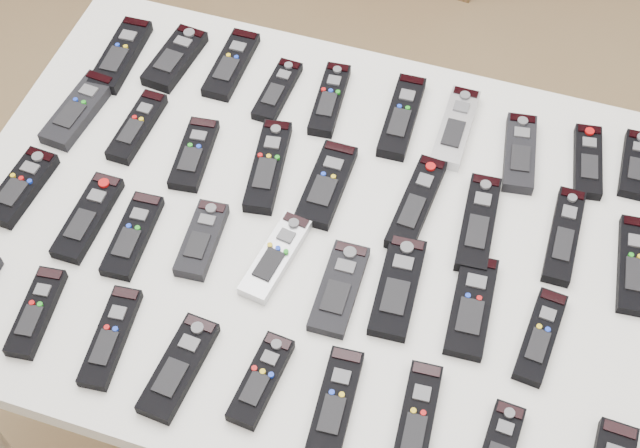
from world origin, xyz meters
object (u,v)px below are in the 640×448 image
(remote_0, at_px, (121,55))
(remote_14, at_px, (327,184))
(remote_5, at_px, (402,117))
(remote_6, at_px, (456,128))
(remote_27, at_px, (540,337))
(remote_32, at_px, (261,380))
(remote_13, at_px, (268,166))
(remote_4, at_px, (330,99))
(remote_29, at_px, (36,312))
(remote_9, at_px, (637,165))
(remote_18, at_px, (633,265))
(remote_3, at_px, (277,91))
(remote_1, at_px, (175,58))
(remote_19, at_px, (21,187))
(remote_20, at_px, (88,217))
(remote_17, at_px, (564,236))
(remote_8, at_px, (588,161))
(remote_15, at_px, (416,204))
(remote_24, at_px, (339,288))
(remote_2, at_px, (231,64))
(remote_12, at_px, (194,154))
(remote_30, at_px, (111,337))
(remote_11, at_px, (137,127))
(remote_21, at_px, (133,235))
(remote_16, at_px, (478,223))
(remote_33, at_px, (335,403))
(table, at_px, (320,250))
(remote_7, at_px, (520,153))
(remote_34, at_px, (416,421))
(remote_25, at_px, (398,287))
(remote_22, at_px, (202,240))
(remote_23, at_px, (276,257))
(remote_10, at_px, (79,110))

(remote_0, bearing_deg, remote_14, -22.67)
(remote_5, relative_size, remote_6, 1.05)
(remote_27, distance_m, remote_32, 0.44)
(remote_6, xyz_separation_m, remote_13, (-0.29, -0.19, 0.00))
(remote_4, distance_m, remote_29, 0.65)
(remote_9, xyz_separation_m, remote_18, (0.02, -0.21, -0.00))
(remote_3, relative_size, remote_32, 1.02)
(remote_1, xyz_separation_m, remote_19, (-0.13, -0.37, 0.00))
(remote_3, distance_m, remote_20, 0.43)
(remote_1, xyz_separation_m, remote_27, (0.78, -0.38, -0.00))
(remote_17, bearing_deg, remote_8, 84.76)
(remote_15, bearing_deg, remote_19, -160.87)
(remote_24, bearing_deg, remote_2, 128.34)
(remote_5, bearing_deg, remote_14, -115.80)
(remote_3, xyz_separation_m, remote_12, (-0.09, -0.19, 0.00))
(remote_6, relative_size, remote_30, 1.07)
(remote_12, relative_size, remote_14, 0.89)
(remote_11, xyz_separation_m, remote_21, (0.09, -0.22, -0.00))
(remote_18, bearing_deg, remote_4, 156.38)
(remote_4, distance_m, remote_5, 0.14)
(remote_8, relative_size, remote_16, 0.81)
(remote_2, relative_size, remote_33, 1.02)
(table, height_order, remote_24, remote_24)
(remote_5, relative_size, remote_7, 1.15)
(remote_5, distance_m, remote_24, 0.39)
(remote_13, relative_size, remote_17, 1.03)
(remote_9, bearing_deg, remote_11, -168.94)
(remote_4, xyz_separation_m, remote_6, (0.24, 0.00, 0.00))
(remote_15, xyz_separation_m, remote_34, (0.10, -0.38, -0.00))
(remote_8, xyz_separation_m, remote_18, (0.10, -0.20, -0.00))
(remote_8, height_order, remote_29, same)
(remote_7, distance_m, remote_25, 0.36)
(remote_18, bearing_deg, remote_30, -158.09)
(remote_21, xyz_separation_m, remote_22, (0.11, 0.03, 0.00))
(remote_20, bearing_deg, remote_21, -6.54)
(remote_17, distance_m, remote_32, 0.56)
(remote_1, bearing_deg, remote_17, -7.39)
(remote_22, distance_m, remote_27, 0.57)
(remote_21, height_order, remote_29, remote_29)
(remote_1, distance_m, remote_6, 0.56)
(remote_7, bearing_deg, remote_23, -143.03)
(remote_29, distance_m, remote_32, 0.38)
(remote_11, distance_m, remote_22, 0.29)
(remote_0, distance_m, remote_34, 0.92)
(remote_33, bearing_deg, remote_22, 141.20)
(remote_12, xyz_separation_m, remote_16, (0.51, 0.01, 0.00))
(remote_10, distance_m, remote_11, 0.12)
(remote_30, bearing_deg, remote_29, 172.81)
(table, relative_size, remote_32, 8.33)
(remote_0, height_order, remote_5, same)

